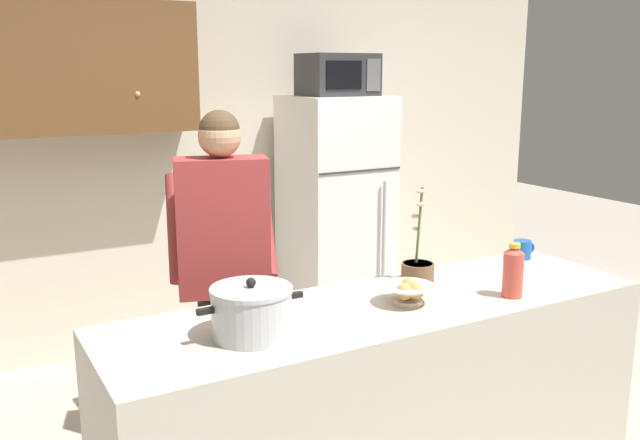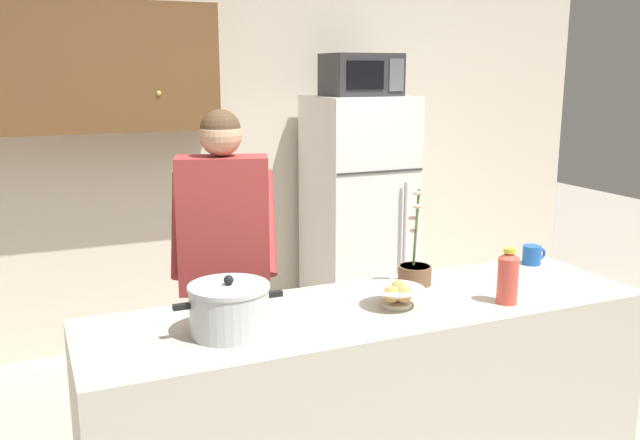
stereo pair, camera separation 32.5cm
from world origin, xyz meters
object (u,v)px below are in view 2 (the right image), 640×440
(person_near_pot, at_px, (224,242))
(bread_bowl, at_px, (397,295))
(microwave, at_px, (361,75))
(bottle_near_edge, at_px, (508,277))
(potted_orchid, at_px, (415,270))
(coffee_mug, at_px, (532,255))
(cooking_pot, at_px, (229,309))
(refrigerator, at_px, (358,218))

(person_near_pot, height_order, bread_bowl, person_near_pot)
(microwave, xyz_separation_m, bottle_near_edge, (-0.33, -2.02, -0.80))
(person_near_pot, bearing_deg, potted_orchid, -37.53)
(person_near_pot, relative_size, coffee_mug, 12.92)
(potted_orchid, bearing_deg, person_near_pot, 142.47)
(microwave, xyz_separation_m, coffee_mug, (0.16, -1.60, -0.87))
(microwave, xyz_separation_m, cooking_pot, (-1.48, -1.88, -0.82))
(refrigerator, height_order, bottle_near_edge, refrigerator)
(microwave, distance_m, coffee_mug, 1.82)
(cooking_pot, xyz_separation_m, coffee_mug, (1.64, 0.29, -0.05))
(refrigerator, bearing_deg, potted_orchid, -108.28)
(cooking_pot, height_order, coffee_mug, cooking_pot)
(refrigerator, xyz_separation_m, microwave, (0.00, -0.02, 0.99))
(refrigerator, bearing_deg, bread_bowl, -112.26)
(coffee_mug, height_order, bread_bowl, bread_bowl)
(refrigerator, height_order, microwave, microwave)
(coffee_mug, bearing_deg, person_near_pot, 160.28)
(person_near_pot, distance_m, bread_bowl, 0.94)
(bread_bowl, distance_m, potted_orchid, 0.33)
(microwave, relative_size, person_near_pot, 0.28)
(person_near_pot, distance_m, potted_orchid, 0.92)
(bottle_near_edge, relative_size, potted_orchid, 0.54)
(bottle_near_edge, bearing_deg, potted_orchid, 119.92)
(person_near_pot, relative_size, bottle_near_edge, 7.18)
(coffee_mug, xyz_separation_m, bread_bowl, (-0.93, -0.28, 0.00))
(microwave, distance_m, person_near_pot, 1.85)
(bottle_near_edge, bearing_deg, refrigerator, 80.71)
(coffee_mug, bearing_deg, bread_bowl, -163.41)
(microwave, bearing_deg, coffee_mug, -84.42)
(refrigerator, xyz_separation_m, potted_orchid, (-0.55, -1.67, 0.14))
(bottle_near_edge, bearing_deg, coffee_mug, 40.64)
(person_near_pot, relative_size, bread_bowl, 7.31)
(refrigerator, height_order, coffee_mug, refrigerator)
(bottle_near_edge, bearing_deg, microwave, 80.61)
(cooking_pot, bearing_deg, person_near_pot, 75.57)
(refrigerator, relative_size, bottle_near_edge, 7.19)
(cooking_pot, distance_m, bottle_near_edge, 1.16)
(microwave, height_order, person_near_pot, microwave)
(cooking_pot, relative_size, bottle_near_edge, 1.74)
(coffee_mug, bearing_deg, microwave, 95.58)
(refrigerator, relative_size, potted_orchid, 3.86)
(refrigerator, relative_size, cooking_pot, 4.12)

